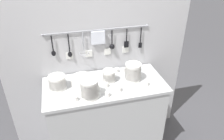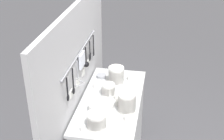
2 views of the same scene
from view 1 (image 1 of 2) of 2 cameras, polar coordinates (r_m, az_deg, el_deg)
counter at (r=2.48m, az=-1.70°, el=-12.81°), size 1.21×0.56×0.95m
back_wall at (r=2.45m, az=-3.54°, el=-0.10°), size 2.01×0.11×1.85m
bowl_stack_short_front at (r=2.14m, az=-14.11°, el=-3.16°), size 0.16×0.16×0.14m
bowl_stack_tall_left at (r=2.20m, az=5.53°, el=-0.57°), size 0.16×0.16×0.19m
bowl_stack_nested_right at (r=2.18m, az=-0.80°, el=-1.55°), size 0.13×0.13×0.13m
bowl_stack_wide_centre at (r=1.96m, az=-5.88°, el=-4.92°), size 0.16×0.16×0.18m
plate_stack at (r=2.17m, az=-7.78°, el=-2.78°), size 0.22×0.22×0.08m
steel_mixing_bowl at (r=2.41m, az=6.25°, el=0.30°), size 0.10×0.10×0.04m
cup_back_right at (r=1.98m, az=-9.51°, el=-7.33°), size 0.04×0.04×0.05m
cup_back_left at (r=2.37m, az=3.09°, el=0.02°), size 0.04×0.04×0.05m
cup_front_right at (r=2.07m, az=1.87°, el=-4.95°), size 0.04×0.04×0.05m
cup_centre at (r=2.08m, az=-3.84°, el=-4.69°), size 0.04×0.04×0.05m
cup_mid_row at (r=2.25m, az=-15.61°, el=-2.92°), size 0.04×0.04×0.05m
cup_beside_plates at (r=2.00m, az=-1.18°, el=-6.31°), size 0.04×0.04×0.05m
cup_front_left at (r=2.12m, az=-1.60°, el=-3.94°), size 0.04×0.04×0.05m
cup_by_caddy at (r=2.17m, az=9.06°, el=-3.44°), size 0.04×0.04×0.05m
cup_edge_far at (r=2.36m, az=1.21°, el=-0.00°), size 0.04×0.04×0.05m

